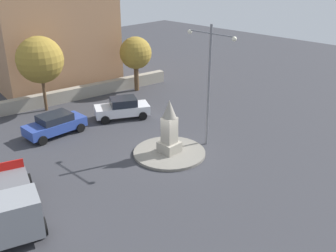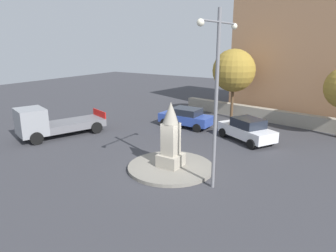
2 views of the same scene
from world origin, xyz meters
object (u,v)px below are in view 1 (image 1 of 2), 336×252
Objects in this scene: monument at (169,129)px; truck_grey_parked_left at (12,206)px; tree_near_wall at (40,60)px; tree_mid_cluster at (136,53)px; car_white_near_island at (122,108)px; corner_building at (49,23)px; streetlamp at (209,75)px; car_blue_waiting at (55,124)px.

monument is 10.11m from truck_grey_parked_left.
tree_near_wall reaches higher than tree_mid_cluster.
corner_building is at bearing -5.82° from car_white_near_island.
streetlamp is 1.86× the size of car_blue_waiting.
tree_near_wall reaches higher than car_blue_waiting.
car_white_near_island is 7.39m from tree_near_wall.
tree_near_wall reaches higher than truck_grey_parked_left.
tree_mid_cluster is at bearing -99.21° from tree_near_wall.
monument is 7.07m from car_white_near_island.
monument is 0.82× the size of car_blue_waiting.
car_blue_waiting is 13.59m from corner_building.
tree_mid_cluster reaches higher than monument.
corner_building reaches higher than car_blue_waiting.
truck_grey_parked_left is 1.05× the size of tree_near_wall.
streetlamp reaches higher than tree_mid_cluster.
truck_grey_parked_left is 0.55× the size of corner_building.
corner_building reaches higher than monument.
monument reaches higher than car_blue_waiting.
truck_grey_parked_left is at bearing 118.78° from car_white_near_island.
corner_building is (18.38, -13.10, 4.73)m from truck_grey_parked_left.
truck_grey_parked_left is at bearing 144.89° from tree_near_wall.
tree_mid_cluster reaches higher than car_white_near_island.
tree_mid_cluster is (4.31, -5.27, 2.67)m from car_white_near_island.
tree_mid_cluster reaches higher than truck_grey_parked_left.
car_white_near_island is (7.53, 0.96, -3.92)m from streetlamp.
streetlamp is 1.31× the size of tree_near_wall.
truck_grey_parked_left is 20.45m from tree_mid_cluster.
corner_building is 1.92× the size of tree_near_wall.
streetlamp is 12.66m from tree_mid_cluster.
tree_near_wall is (-6.15, 4.50, -1.59)m from corner_building.
car_blue_waiting is (8.50, 6.21, -3.94)m from streetlamp.
car_white_near_island is 0.74× the size of tree_near_wall.
car_blue_waiting is (7.74, 3.44, -0.91)m from monument.
corner_building is (18.62, -3.02, 4.04)m from monument.
streetlamp reaches higher than monument.
streetlamp is 1.78× the size of car_white_near_island.
monument is at bearing -173.23° from tree_near_wall.
tree_near_wall is 8.70m from tree_mid_cluster.
tree_near_wall is (12.47, 1.48, 2.45)m from monument.
car_white_near_island is at bearing 174.18° from corner_building.
tree_mid_cluster is (11.09, -7.08, 1.77)m from monument.
car_white_near_island is at bearing -14.98° from monument.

